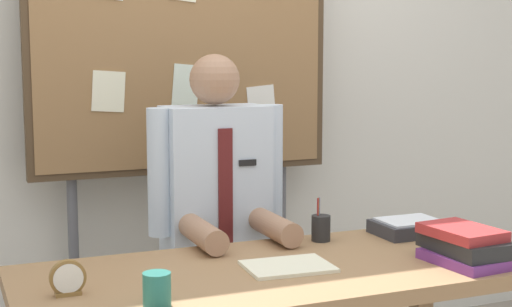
# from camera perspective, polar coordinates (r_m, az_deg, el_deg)

# --- Properties ---
(back_wall) EXTENTS (6.40, 0.08, 2.70)m
(back_wall) POSITION_cam_1_polar(r_m,az_deg,el_deg) (3.52, -6.45, 6.49)
(back_wall) COLOR silver
(back_wall) RESTS_ON ground_plane
(desk) EXTENTS (1.66, 0.72, 0.72)m
(desk) POSITION_cam_1_polar(r_m,az_deg,el_deg) (2.51, 1.58, -10.51)
(desk) COLOR #9E754C
(desk) RESTS_ON ground_plane
(person) EXTENTS (0.55, 0.56, 1.41)m
(person) POSITION_cam_1_polar(r_m,az_deg,el_deg) (3.02, -2.95, -6.99)
(person) COLOR #2D2D33
(person) RESTS_ON ground_plane
(bulletin_board) EXTENTS (1.34, 0.09, 2.05)m
(bulletin_board) POSITION_cam_1_polar(r_m,az_deg,el_deg) (3.32, -5.49, 8.11)
(bulletin_board) COLOR #4C3823
(bulletin_board) RESTS_ON ground_plane
(book_stack) EXTENTS (0.24, 0.31, 0.12)m
(book_stack) POSITION_cam_1_polar(r_m,az_deg,el_deg) (2.62, 15.42, -6.66)
(book_stack) COLOR #72337F
(book_stack) RESTS_ON desk
(open_notebook) EXTENTS (0.29, 0.22, 0.01)m
(open_notebook) POSITION_cam_1_polar(r_m,az_deg,el_deg) (2.48, 2.41, -8.44)
(open_notebook) COLOR #F4EFCC
(open_notebook) RESTS_ON desk
(desk_clock) EXTENTS (0.10, 0.04, 0.10)m
(desk_clock) POSITION_cam_1_polar(r_m,az_deg,el_deg) (2.27, -13.89, -9.13)
(desk_clock) COLOR olive
(desk_clock) RESTS_ON desk
(coffee_mug) EXTENTS (0.08, 0.08, 0.09)m
(coffee_mug) POSITION_cam_1_polar(r_m,az_deg,el_deg) (2.13, -7.42, -10.06)
(coffee_mug) COLOR #267266
(coffee_mug) RESTS_ON desk
(pen_holder) EXTENTS (0.07, 0.07, 0.16)m
(pen_holder) POSITION_cam_1_polar(r_m,az_deg,el_deg) (2.82, 4.87, -5.55)
(pen_holder) COLOR #262626
(pen_holder) RESTS_ON desk
(paper_tray) EXTENTS (0.26, 0.20, 0.06)m
(paper_tray) POSITION_cam_1_polar(r_m,az_deg,el_deg) (2.97, 11.39, -5.42)
(paper_tray) COLOR #333338
(paper_tray) RESTS_ON desk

